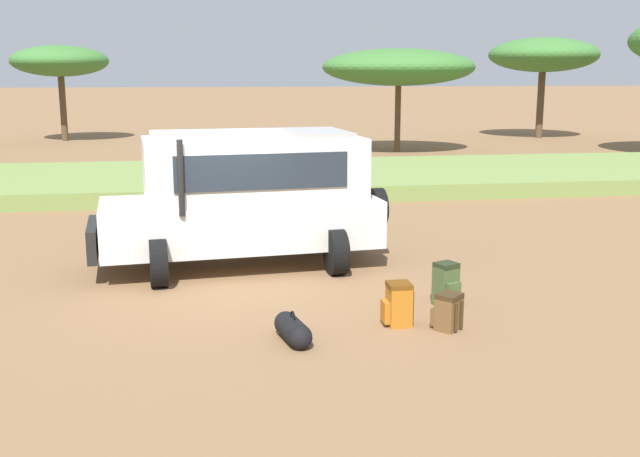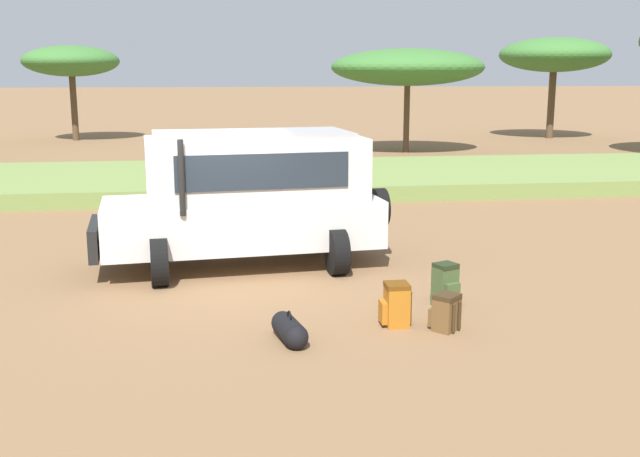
% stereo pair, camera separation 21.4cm
% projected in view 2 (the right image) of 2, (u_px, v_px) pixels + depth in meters
% --- Properties ---
extents(ground_plane, '(320.00, 320.00, 0.00)m').
position_uv_depth(ground_plane, '(217.00, 275.00, 13.08)').
color(ground_plane, olive).
extents(grass_bank, '(120.00, 7.00, 0.44)m').
position_uv_depth(grass_bank, '(216.00, 180.00, 22.99)').
color(grass_bank, olive).
rests_on(grass_bank, ground_plane).
extents(safari_vehicle, '(5.44, 3.06, 2.44)m').
position_uv_depth(safari_vehicle, '(248.00, 196.00, 13.43)').
color(safari_vehicle, silver).
rests_on(safari_vehicle, ground_plane).
extents(backpack_beside_front_wheel, '(0.46, 0.46, 0.51)m').
position_uv_depth(backpack_beside_front_wheel, '(446.00, 313.00, 10.23)').
color(backpack_beside_front_wheel, brown).
rests_on(backpack_beside_front_wheel, ground_plane).
extents(backpack_cluster_center, '(0.43, 0.37, 0.61)m').
position_uv_depth(backpack_cluster_center, '(396.00, 305.00, 10.42)').
color(backpack_cluster_center, '#B26619').
rests_on(backpack_cluster_center, ground_plane).
extents(backpack_near_rear_wheel, '(0.41, 0.44, 0.66)m').
position_uv_depth(backpack_near_rear_wheel, '(445.00, 285.00, 11.28)').
color(backpack_near_rear_wheel, '#42562D').
rests_on(backpack_near_rear_wheel, ground_plane).
extents(duffel_bag_low_black_case, '(0.44, 0.91, 0.42)m').
position_uv_depth(duffel_bag_low_black_case, '(289.00, 330.00, 9.82)').
color(duffel_bag_low_black_case, black).
rests_on(duffel_bag_low_black_case, ground_plane).
extents(acacia_tree_centre_back, '(4.77, 5.07, 4.76)m').
position_uv_depth(acacia_tree_centre_back, '(71.00, 61.00, 37.67)').
color(acacia_tree_centre_back, brown).
rests_on(acacia_tree_centre_back, ground_plane).
extents(acacia_tree_right_mid, '(6.61, 5.63, 4.45)m').
position_uv_depth(acacia_tree_right_mid, '(408.00, 67.00, 32.05)').
color(acacia_tree_right_mid, brown).
rests_on(acacia_tree_right_mid, ground_plane).
extents(acacia_tree_far_right, '(5.65, 5.69, 5.22)m').
position_uv_depth(acacia_tree_far_right, '(554.00, 55.00, 38.91)').
color(acacia_tree_far_right, brown).
rests_on(acacia_tree_far_right, ground_plane).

